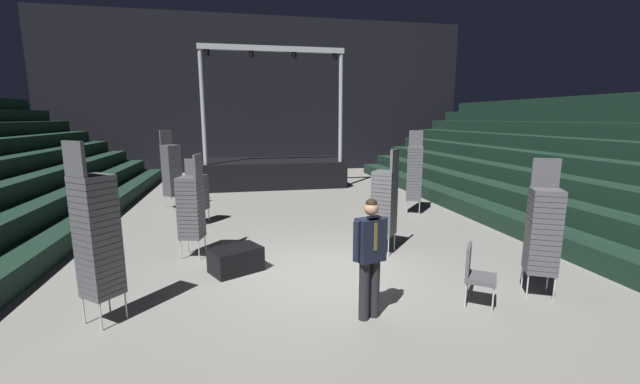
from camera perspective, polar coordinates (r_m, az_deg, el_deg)
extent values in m
cube|color=slate|center=(7.56, 0.11, -11.94)|extent=(22.00, 30.00, 0.10)
cube|color=black|center=(21.91, -8.10, 13.52)|extent=(22.00, 0.30, 8.00)
cube|color=black|center=(9.16, -36.96, -8.24)|extent=(0.75, 24.00, 0.45)
cube|color=black|center=(10.70, 28.46, -4.90)|extent=(0.75, 24.00, 0.45)
cube|color=black|center=(11.09, 31.64, -2.29)|extent=(0.75, 24.00, 0.45)
cube|color=black|center=(11.54, 34.58, 0.13)|extent=(0.75, 24.00, 0.45)
cube|color=black|center=(12.03, 37.28, 2.36)|extent=(0.75, 24.00, 0.45)
cube|color=black|center=(17.19, -6.77, 2.80)|extent=(5.82, 2.97, 1.07)
cylinder|color=#9EA0A8|center=(15.80, -16.45, 11.59)|extent=(0.16, 0.16, 4.33)
cylinder|color=#9EA0A8|center=(16.27, 2.98, 11.96)|extent=(0.16, 0.16, 4.33)
cube|color=#9EA0A8|center=(16.01, -6.77, 19.71)|extent=(5.52, 0.20, 0.20)
cylinder|color=black|center=(15.94, -15.89, 18.63)|extent=(0.18, 0.18, 0.22)
cylinder|color=black|center=(15.93, -9.79, 18.88)|extent=(0.18, 0.18, 0.22)
cylinder|color=black|center=(16.07, -3.74, 18.93)|extent=(0.18, 0.18, 0.22)
cylinder|color=black|center=(16.37, 2.15, 18.79)|extent=(0.18, 0.18, 0.22)
cylinder|color=black|center=(5.94, 7.79, -13.48)|extent=(0.15, 0.15, 0.87)
cylinder|color=black|center=(5.84, 6.34, -13.88)|extent=(0.15, 0.15, 0.87)
cube|color=silver|center=(5.58, 7.61, -6.94)|extent=(0.20, 0.15, 0.61)
cube|color=black|center=(5.63, 7.25, -6.78)|extent=(0.45, 0.34, 0.61)
cube|color=brown|center=(5.52, 7.97, -6.35)|extent=(0.06, 0.03, 0.39)
cylinder|color=black|center=(5.76, 9.14, -6.29)|extent=(0.12, 0.12, 0.57)
cylinder|color=black|center=(5.49, 5.26, -7.04)|extent=(0.12, 0.12, 0.57)
sphere|color=tan|center=(5.51, 7.35, -2.33)|extent=(0.20, 0.20, 0.20)
sphere|color=black|center=(5.50, 7.37, -1.76)|extent=(0.17, 0.17, 0.17)
cylinder|color=#B2B5BA|center=(12.21, 14.06, -2.24)|extent=(0.02, 0.02, 0.40)
cylinder|color=#B2B5BA|center=(12.21, 12.28, -2.17)|extent=(0.02, 0.02, 0.40)
cylinder|color=#B2B5BA|center=(12.58, 14.05, -1.87)|extent=(0.02, 0.02, 0.40)
cylinder|color=#B2B5BA|center=(12.58, 12.32, -1.79)|extent=(0.02, 0.02, 0.40)
cube|color=#4C4C51|center=(12.34, 13.23, -0.92)|extent=(0.58, 0.58, 0.08)
cube|color=#4C4C51|center=(12.33, 13.24, -0.53)|extent=(0.58, 0.58, 0.08)
cube|color=#4C4C51|center=(12.31, 13.26, -0.14)|extent=(0.58, 0.58, 0.08)
cube|color=#4C4C51|center=(12.30, 13.28, 0.25)|extent=(0.58, 0.58, 0.08)
cube|color=#4C4C51|center=(12.28, 13.29, 0.64)|extent=(0.58, 0.58, 0.08)
cube|color=#4C4C51|center=(12.27, 13.31, 1.03)|extent=(0.58, 0.58, 0.08)
cube|color=#4C4C51|center=(12.25, 13.33, 1.42)|extent=(0.58, 0.58, 0.08)
cube|color=#4C4C51|center=(12.24, 13.34, 1.81)|extent=(0.58, 0.58, 0.08)
cube|color=#4C4C51|center=(12.23, 13.36, 2.21)|extent=(0.58, 0.58, 0.08)
cube|color=#4C4C51|center=(12.22, 13.38, 2.60)|extent=(0.58, 0.58, 0.08)
cube|color=#4C4C51|center=(12.21, 13.39, 3.00)|extent=(0.58, 0.58, 0.08)
cube|color=#4C4C51|center=(12.20, 13.41, 3.39)|extent=(0.58, 0.58, 0.08)
cube|color=#4C4C51|center=(12.19, 13.43, 3.79)|extent=(0.58, 0.58, 0.08)
cube|color=#4C4C51|center=(12.18, 13.45, 4.19)|extent=(0.58, 0.58, 0.08)
cube|color=#4C4C51|center=(12.17, 13.46, 4.58)|extent=(0.58, 0.58, 0.08)
cube|color=#4C4C51|center=(12.16, 13.48, 4.98)|extent=(0.58, 0.58, 0.08)
cube|color=#4C4C51|center=(12.15, 13.50, 5.38)|extent=(0.58, 0.58, 0.08)
cube|color=#4C4C51|center=(12.14, 13.52, 5.78)|extent=(0.58, 0.58, 0.08)
cube|color=#4C4C51|center=(12.14, 13.53, 6.18)|extent=(0.58, 0.58, 0.08)
cube|color=#4C4C51|center=(12.32, 13.59, 7.51)|extent=(0.39, 0.22, 0.46)
cylinder|color=#B2B5BA|center=(7.38, 30.51, -11.96)|extent=(0.02, 0.02, 0.40)
cylinder|color=#B2B5BA|center=(7.29, 27.57, -11.96)|extent=(0.02, 0.02, 0.40)
cylinder|color=#B2B5BA|center=(7.72, 29.79, -10.91)|extent=(0.02, 0.02, 0.40)
cylinder|color=#B2B5BA|center=(7.63, 26.98, -10.90)|extent=(0.02, 0.02, 0.40)
cube|color=#4C4C51|center=(7.42, 28.88, -9.68)|extent=(0.59, 0.59, 0.08)
cube|color=#4C4C51|center=(7.39, 28.94, -9.06)|extent=(0.59, 0.59, 0.08)
cube|color=#4C4C51|center=(7.37, 29.00, -8.44)|extent=(0.59, 0.59, 0.08)
cube|color=#4C4C51|center=(7.34, 29.06, -7.81)|extent=(0.59, 0.59, 0.08)
cube|color=#4C4C51|center=(7.32, 29.12, -7.17)|extent=(0.59, 0.59, 0.08)
cube|color=#4C4C51|center=(7.30, 29.18, -6.54)|extent=(0.59, 0.59, 0.08)
cube|color=#4C4C51|center=(7.27, 29.24, -5.89)|extent=(0.59, 0.59, 0.08)
cube|color=#4C4C51|center=(7.25, 29.30, -5.25)|extent=(0.59, 0.59, 0.08)
cube|color=#4C4C51|center=(7.23, 29.36, -4.60)|extent=(0.59, 0.59, 0.08)
cube|color=#4C4C51|center=(7.21, 29.42, -3.95)|extent=(0.59, 0.59, 0.08)
cube|color=#4C4C51|center=(7.19, 29.49, -3.29)|extent=(0.59, 0.59, 0.08)
cube|color=#4C4C51|center=(7.17, 29.55, -2.63)|extent=(0.59, 0.59, 0.08)
cube|color=#4C4C51|center=(7.16, 29.61, -1.97)|extent=(0.59, 0.59, 0.08)
cube|color=#4C4C51|center=(7.14, 29.67, -1.30)|extent=(0.59, 0.59, 0.08)
cube|color=#4C4C51|center=(7.13, 29.73, -0.63)|extent=(0.59, 0.59, 0.08)
cube|color=#4C4C51|center=(7.11, 29.80, 0.04)|extent=(0.59, 0.59, 0.08)
cube|color=#4C4C51|center=(7.26, 29.62, 2.43)|extent=(0.38, 0.23, 0.46)
cylinder|color=#B2B5BA|center=(8.61, 7.38, -7.40)|extent=(0.02, 0.02, 0.40)
cylinder|color=#B2B5BA|center=(8.95, 8.30, -6.73)|extent=(0.02, 0.02, 0.40)
cylinder|color=#B2B5BA|center=(8.48, 9.78, -7.74)|extent=(0.02, 0.02, 0.40)
cylinder|color=#B2B5BA|center=(8.83, 10.61, -7.04)|extent=(0.02, 0.02, 0.40)
cube|color=#4C4C51|center=(8.64, 9.06, -5.69)|extent=(0.62, 0.62, 0.08)
cube|color=#4C4C51|center=(8.62, 9.08, -5.15)|extent=(0.62, 0.62, 0.08)
cube|color=#4C4C51|center=(8.60, 9.10, -4.60)|extent=(0.62, 0.62, 0.08)
cube|color=#4C4C51|center=(8.58, 9.11, -4.06)|extent=(0.62, 0.62, 0.08)
cube|color=#4C4C51|center=(8.55, 9.13, -3.50)|extent=(0.62, 0.62, 0.08)
cube|color=#4C4C51|center=(8.53, 9.15, -2.95)|extent=(0.62, 0.62, 0.08)
cube|color=#4C4C51|center=(8.51, 9.16, -2.39)|extent=(0.62, 0.62, 0.08)
cube|color=#4C4C51|center=(8.50, 9.18, -1.84)|extent=(0.62, 0.62, 0.08)
cube|color=#4C4C51|center=(8.48, 9.20, -1.28)|extent=(0.62, 0.62, 0.08)
cube|color=#4C4C51|center=(8.46, 9.21, -0.71)|extent=(0.62, 0.62, 0.08)
cube|color=#4C4C51|center=(8.45, 9.23, -0.15)|extent=(0.62, 0.62, 0.08)
cube|color=#4C4C51|center=(8.43, 9.25, 0.42)|extent=(0.62, 0.62, 0.08)
cube|color=#4C4C51|center=(8.42, 9.26, 0.99)|extent=(0.62, 0.62, 0.08)
cube|color=#4C4C51|center=(8.40, 9.28, 1.56)|extent=(0.62, 0.62, 0.08)
cube|color=#4C4C51|center=(8.39, 9.30, 2.14)|extent=(0.62, 0.62, 0.08)
cube|color=#4C4C51|center=(8.38, 9.32, 2.71)|extent=(0.62, 0.62, 0.08)
cube|color=#4C4C51|center=(8.28, 10.64, 4.48)|extent=(0.30, 0.34, 0.46)
cylinder|color=#B2B5BA|center=(8.66, -19.33, -7.81)|extent=(0.02, 0.02, 0.40)
cylinder|color=#B2B5BA|center=(9.00, -18.41, -7.07)|extent=(0.02, 0.02, 0.40)
cylinder|color=#B2B5BA|center=(8.53, -16.95, -7.96)|extent=(0.02, 0.02, 0.40)
cylinder|color=#B2B5BA|center=(8.87, -16.11, -7.20)|extent=(0.02, 0.02, 0.40)
cube|color=#4C4C51|center=(8.69, -17.79, -5.98)|extent=(0.54, 0.54, 0.08)
cube|color=#4C4C51|center=(8.67, -17.82, -5.44)|extent=(0.54, 0.54, 0.08)
cube|color=#4C4C51|center=(8.65, -17.85, -4.90)|extent=(0.54, 0.54, 0.08)
cube|color=#4C4C51|center=(8.62, -17.89, -4.36)|extent=(0.54, 0.54, 0.08)
cube|color=#4C4C51|center=(8.60, -17.92, -3.81)|extent=(0.54, 0.54, 0.08)
cube|color=#4C4C51|center=(8.58, -17.95, -3.26)|extent=(0.54, 0.54, 0.08)
cube|color=#4C4C51|center=(8.56, -17.98, -2.71)|extent=(0.54, 0.54, 0.08)
cube|color=#4C4C51|center=(8.55, -18.01, -2.15)|extent=(0.54, 0.54, 0.08)
cube|color=#4C4C51|center=(8.53, -18.05, -1.60)|extent=(0.54, 0.54, 0.08)
cube|color=#4C4C51|center=(8.51, -18.08, -1.04)|extent=(0.54, 0.54, 0.08)
cube|color=#4C4C51|center=(8.50, -18.11, -0.48)|extent=(0.54, 0.54, 0.08)
cube|color=#4C4C51|center=(8.48, -18.15, 0.09)|extent=(0.54, 0.54, 0.08)
cube|color=#4C4C51|center=(8.47, -18.18, 0.65)|extent=(0.54, 0.54, 0.08)
cube|color=#4C4C51|center=(8.45, -18.21, 1.22)|extent=(0.54, 0.54, 0.08)
cube|color=#4C4C51|center=(8.44, -18.24, 1.79)|extent=(0.54, 0.54, 0.08)
cube|color=#4C4C51|center=(8.34, -17.10, 3.64)|extent=(0.15, 0.40, 0.46)
cylinder|color=#B2B5BA|center=(13.49, -19.09, -1.30)|extent=(0.02, 0.02, 0.40)
cylinder|color=#B2B5BA|center=(13.29, -20.43, -1.56)|extent=(0.02, 0.02, 0.40)
cylinder|color=#B2B5BA|center=(13.81, -19.99, -1.10)|extent=(0.02, 0.02, 0.40)
cylinder|color=#B2B5BA|center=(13.61, -21.31, -1.35)|extent=(0.02, 0.02, 0.40)
cube|color=#4C4C51|center=(13.50, -20.27, -0.32)|extent=(0.62, 0.62, 0.08)
cube|color=#4C4C51|center=(13.49, -20.30, 0.04)|extent=(0.62, 0.62, 0.08)
cube|color=#4C4C51|center=(13.47, -20.32, 0.39)|extent=(0.62, 0.62, 0.08)
cube|color=#4C4C51|center=(13.46, -20.34, 0.75)|extent=(0.62, 0.62, 0.08)
cube|color=#4C4C51|center=(13.45, -20.37, 1.10)|extent=(0.62, 0.62, 0.08)
cube|color=#4C4C51|center=(13.43, -20.39, 1.46)|extent=(0.62, 0.62, 0.08)
cube|color=#4C4C51|center=(13.42, -20.41, 1.82)|extent=(0.62, 0.62, 0.08)
cube|color=#4C4C51|center=(13.41, -20.44, 2.18)|extent=(0.62, 0.62, 0.08)
cube|color=#4C4C51|center=(13.40, -20.46, 2.54)|extent=(0.62, 0.62, 0.08)
cube|color=#4C4C51|center=(13.39, -20.48, 2.90)|extent=(0.62, 0.62, 0.08)
cube|color=#4C4C51|center=(13.38, -20.51, 3.26)|extent=(0.62, 0.62, 0.08)
cube|color=#4C4C51|center=(13.37, -20.53, 3.62)|extent=(0.62, 0.62, 0.08)
cube|color=#4C4C51|center=(13.36, -20.55, 3.98)|extent=(0.62, 0.62, 0.08)
cube|color=#4C4C51|center=(13.35, -20.58, 4.34)|extent=(0.62, 0.62, 0.08)
cube|color=#4C4C51|center=(13.34, -20.60, 4.71)|extent=(0.62, 0.62, 0.08)
cube|color=#4C4C51|center=(13.33, -20.62, 5.07)|extent=(0.62, 0.62, 0.08)
cube|color=#4C4C51|center=(13.33, -20.65, 5.43)|extent=(0.62, 0.62, 0.08)
cube|color=#4C4C51|center=(13.32, -20.67, 5.80)|extent=(0.62, 0.62, 0.08)
cube|color=#4C4C51|center=(13.31, -20.70, 6.16)|extent=(0.62, 0.62, 0.08)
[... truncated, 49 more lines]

